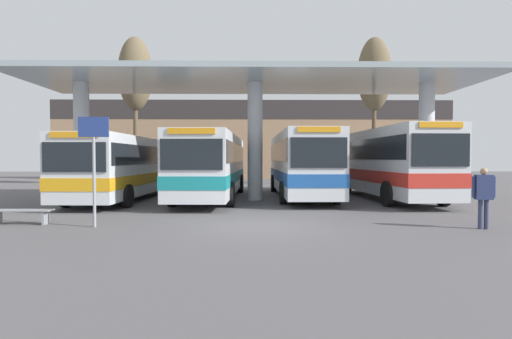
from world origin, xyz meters
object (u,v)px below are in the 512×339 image
(transit_bus_far_right_bay, at_px, (387,161))
(info_sign_platform, at_px, (94,149))
(poplar_tree_behind_left, at_px, (374,75))
(parked_car_street, at_px, (175,170))
(waiting_bench_near_pillar, at_px, (22,213))
(transit_bus_left_bay, at_px, (123,165))
(poplar_tree_behind_right, at_px, (135,75))
(transit_bus_center_bay, at_px, (213,163))
(pedestrian_waiting, at_px, (484,192))
(transit_bus_right_bay, at_px, (300,162))

(transit_bus_far_right_bay, bearing_deg, info_sign_platform, 32.58)
(poplar_tree_behind_left, xyz_separation_m, parked_car_street, (-16.04, 6.08, -7.19))
(waiting_bench_near_pillar, height_order, info_sign_platform, info_sign_platform)
(transit_bus_left_bay, relative_size, parked_car_street, 2.37)
(poplar_tree_behind_right, xyz_separation_m, parked_car_street, (1.93, 5.34, -7.29))
(waiting_bench_near_pillar, distance_m, parked_car_street, 23.39)
(transit_bus_center_bay, bearing_deg, pedestrian_waiting, 135.91)
(transit_bus_center_bay, xyz_separation_m, waiting_bench_near_pillar, (-5.17, -8.08, -1.45))
(transit_bus_right_bay, distance_m, pedestrian_waiting, 10.74)
(info_sign_platform, relative_size, poplar_tree_behind_left, 0.30)
(transit_bus_center_bay, relative_size, parked_car_street, 2.78)
(transit_bus_left_bay, distance_m, transit_bus_center_bay, 4.44)
(transit_bus_far_right_bay, bearing_deg, transit_bus_left_bay, -1.31)
(transit_bus_center_bay, distance_m, info_sign_platform, 9.01)
(transit_bus_center_bay, distance_m, parked_car_street, 16.07)
(transit_bus_center_bay, xyz_separation_m, poplar_tree_behind_right, (-6.78, 9.96, 6.55))
(pedestrian_waiting, xyz_separation_m, poplar_tree_behind_right, (-15.50, 19.03, 7.26))
(waiting_bench_near_pillar, relative_size, info_sign_platform, 0.56)
(transit_bus_left_bay, distance_m, pedestrian_waiting, 15.55)
(transit_bus_right_bay, height_order, transit_bus_far_right_bay, transit_bus_far_right_bay)
(pedestrian_waiting, distance_m, poplar_tree_behind_left, 19.79)
(transit_bus_center_bay, relative_size, pedestrian_waiting, 6.72)
(parked_car_street, bearing_deg, transit_bus_far_right_bay, -44.99)
(transit_bus_center_bay, distance_m, transit_bus_far_right_bay, 8.86)
(waiting_bench_near_pillar, bearing_deg, pedestrian_waiting, -4.10)
(info_sign_platform, bearing_deg, poplar_tree_behind_left, 51.99)
(parked_car_street, bearing_deg, pedestrian_waiting, -56.91)
(poplar_tree_behind_right, height_order, parked_car_street, poplar_tree_behind_right)
(transit_bus_left_bay, relative_size, poplar_tree_behind_left, 0.92)
(transit_bus_left_bay, distance_m, transit_bus_right_bay, 9.10)
(poplar_tree_behind_left, bearing_deg, pedestrian_waiting, -97.67)
(pedestrian_waiting, bearing_deg, transit_bus_center_bay, 141.54)
(pedestrian_waiting, bearing_deg, transit_bus_left_bay, 155.16)
(transit_bus_far_right_bay, height_order, parked_car_street, transit_bus_far_right_bay)
(waiting_bench_near_pillar, relative_size, poplar_tree_behind_right, 0.17)
(transit_bus_center_bay, bearing_deg, poplar_tree_behind_right, -53.69)
(transit_bus_far_right_bay, height_order, poplar_tree_behind_left, poplar_tree_behind_left)
(transit_bus_left_bay, height_order, transit_bus_right_bay, transit_bus_right_bay)
(transit_bus_left_bay, relative_size, info_sign_platform, 3.10)
(transit_bus_right_bay, xyz_separation_m, waiting_bench_near_pillar, (-9.76, -8.89, -1.51))
(transit_bus_left_bay, distance_m, waiting_bench_near_pillar, 7.52)
(transit_bus_left_bay, xyz_separation_m, waiting_bench_near_pillar, (-0.79, -7.36, -1.37))
(transit_bus_far_right_bay, distance_m, pedestrian_waiting, 8.67)
(pedestrian_waiting, distance_m, parked_car_street, 27.90)
(poplar_tree_behind_right, bearing_deg, pedestrian_waiting, -50.84)
(transit_bus_far_right_bay, height_order, waiting_bench_near_pillar, transit_bus_far_right_bay)
(transit_bus_left_bay, distance_m, transit_bus_far_right_bay, 13.23)
(info_sign_platform, xyz_separation_m, parked_car_street, (-2.14, 23.87, -1.28))
(transit_bus_far_right_bay, bearing_deg, pedestrian_waiting, 86.64)
(info_sign_platform, bearing_deg, poplar_tree_behind_right, 102.37)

